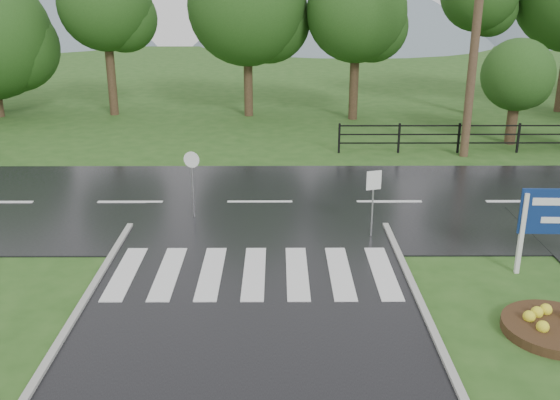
{
  "coord_description": "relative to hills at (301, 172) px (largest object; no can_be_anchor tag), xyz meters",
  "views": [
    {
      "loc": [
        0.54,
        -8.13,
        6.44
      ],
      "look_at": [
        0.6,
        6.0,
        1.5
      ],
      "focal_mm": 40.0,
      "sensor_mm": 36.0,
      "label": 1
    }
  ],
  "objects": [
    {
      "name": "fence_west",
      "position": [
        4.26,
        -49.0,
        16.26
      ],
      "size": [
        9.58,
        0.08,
        1.2
      ],
      "color": "black",
      "rests_on": "ground"
    },
    {
      "name": "main_road",
      "position": [
        -3.49,
        -55.0,
        15.54
      ],
      "size": [
        90.0,
        8.0,
        0.04
      ],
      "primitive_type": "cube",
      "color": "black",
      "rests_on": "ground"
    },
    {
      "name": "entrance_tree_left",
      "position": [
        6.87,
        -47.5,
        18.39
      ],
      "size": [
        2.94,
        2.94,
        4.35
      ],
      "color": "#3D2B1C",
      "rests_on": "ground"
    },
    {
      "name": "treeline",
      "position": [
        -2.49,
        -41.0,
        15.54
      ],
      "size": [
        83.2,
        5.2,
        10.0
      ],
      "color": "#1B4014",
      "rests_on": "ground"
    },
    {
      "name": "crosswalk",
      "position": [
        -3.49,
        -60.0,
        15.6
      ],
      "size": [
        6.5,
        2.8,
        0.02
      ],
      "color": "silver",
      "rests_on": "ground"
    },
    {
      "name": "reg_sign_round",
      "position": [
        -5.35,
        -56.31,
        16.82
      ],
      "size": [
        0.45,
        0.14,
        1.99
      ],
      "color": "#939399",
      "rests_on": "ground"
    },
    {
      "name": "hills",
      "position": [
        0.0,
        0.0,
        0.0
      ],
      "size": [
        102.0,
        48.0,
        48.0
      ],
      "color": "slate",
      "rests_on": "ground"
    },
    {
      "name": "utility_pole_east",
      "position": [
        4.37,
        -49.5,
        20.48
      ],
      "size": [
        1.72,
        0.41,
        9.72
      ],
      "color": "#473523",
      "rests_on": "ground"
    },
    {
      "name": "reg_sign_small",
      "position": [
        -0.45,
        -57.77,
        16.88
      ],
      "size": [
        0.4,
        0.14,
        1.86
      ],
      "color": "#939399",
      "rests_on": "ground"
    },
    {
      "name": "flower_bed",
      "position": [
        2.42,
        -62.57,
        15.68
      ],
      "size": [
        1.98,
        1.98,
        0.4
      ],
      "color": "#332111",
      "rests_on": "ground"
    }
  ]
}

